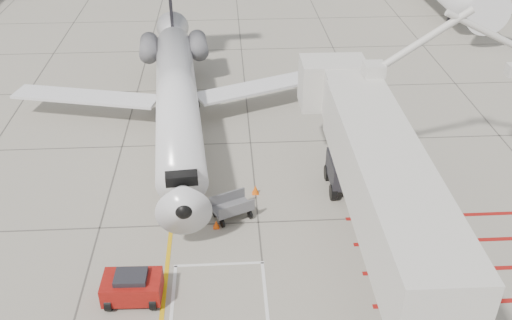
{
  "coord_description": "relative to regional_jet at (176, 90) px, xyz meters",
  "views": [
    {
      "loc": [
        -1.44,
        -18.81,
        18.13
      ],
      "look_at": [
        0.0,
        6.0,
        2.5
      ],
      "focal_mm": 40.0,
      "sensor_mm": 36.0,
      "label": 1
    }
  ],
  "objects": [
    {
      "name": "regional_jet",
      "position": [
        0.0,
        0.0,
        0.0
      ],
      "size": [
        24.72,
        30.04,
        7.4
      ],
      "primitive_type": null,
      "rotation": [
        0.0,
        0.0,
        0.09
      ],
      "color": "silver",
      "rests_on": "ground_plane"
    },
    {
      "name": "baggage_cart",
      "position": [
        3.09,
        -7.7,
        -3.08
      ],
      "size": [
        2.31,
        1.94,
        1.25
      ],
      "primitive_type": null,
      "rotation": [
        0.0,
        0.0,
        0.42
      ],
      "color": "#5B5C60",
      "rests_on": "ground_plane"
    },
    {
      "name": "cone_nose",
      "position": [
        2.27,
        -8.5,
        -3.48
      ],
      "size": [
        0.32,
        0.32,
        0.45
      ],
      "primitive_type": "cone",
      "color": "#F1500C",
      "rests_on": "ground_plane"
    },
    {
      "name": "jet_bridge",
      "position": [
        9.57,
        -11.82,
        0.34
      ],
      "size": [
        9.7,
        20.25,
        8.08
      ],
      "primitive_type": null,
      "rotation": [
        0.0,
        0.0,
        -0.01
      ],
      "color": "silver",
      "rests_on": "ground_plane"
    },
    {
      "name": "pushback_tug",
      "position": [
        -1.28,
        -13.13,
        -2.98
      ],
      "size": [
        2.52,
        1.62,
        1.45
      ],
      "primitive_type": null,
      "rotation": [
        0.0,
        0.0,
        -0.03
      ],
      "color": "maroon",
      "rests_on": "ground_plane"
    },
    {
      "name": "ground_plane",
      "position": [
        4.4,
        -12.21,
        -3.7
      ],
      "size": [
        260.0,
        260.0,
        0.0
      ],
      "primitive_type": "plane",
      "color": "#9B9886",
      "rests_on": "ground"
    },
    {
      "name": "cone_side",
      "position": [
        4.4,
        -5.67,
        -3.44
      ],
      "size": [
        0.38,
        0.38,
        0.52
      ],
      "primitive_type": "cone",
      "color": "#EE5B0C",
      "rests_on": "ground_plane"
    },
    {
      "name": "ground_power_unit",
      "position": [
        12.62,
        -8.85,
        -2.82
      ],
      "size": [
        2.52,
        1.93,
        1.77
      ],
      "primitive_type": null,
      "rotation": [
        0.0,
        0.0,
        -0.32
      ],
      "color": "silver",
      "rests_on": "ground_plane"
    }
  ]
}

